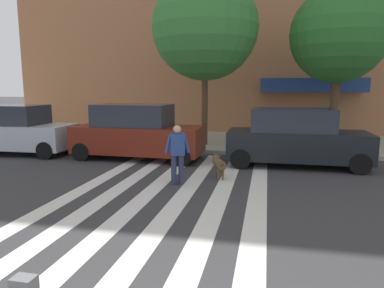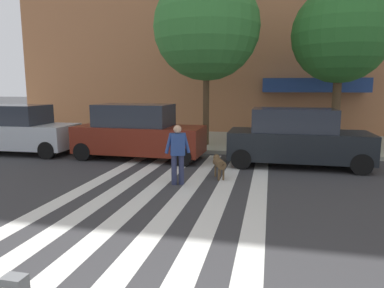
% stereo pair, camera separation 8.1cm
% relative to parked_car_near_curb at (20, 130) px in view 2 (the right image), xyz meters
% --- Properties ---
extents(ground_plane, '(160.00, 160.00, 0.00)m').
position_rel_parked_car_near_curb_xyz_m(ground_plane, '(8.25, -4.19, -0.93)').
color(ground_plane, '#353538').
extents(sidewalk_far, '(80.00, 6.00, 0.15)m').
position_rel_parked_car_near_curb_xyz_m(sidewalk_far, '(8.25, 4.50, -0.86)').
color(sidewalk_far, '#A0A08F').
rests_on(sidewalk_far, ground_plane).
extents(crosswalk_stripes, '(4.95, 10.77, 0.01)m').
position_rel_parked_car_near_curb_xyz_m(crosswalk_stripes, '(7.34, -4.19, -0.93)').
color(crosswalk_stripes, silver).
rests_on(crosswalk_stripes, ground_plane).
extents(parked_car_near_curb, '(4.40, 2.04, 1.95)m').
position_rel_parked_car_near_curb_xyz_m(parked_car_near_curb, '(0.00, 0.00, 0.00)').
color(parked_car_near_curb, '#B3BBC3').
rests_on(parked_car_near_curb, ground_plane).
extents(parked_car_behind_first, '(4.77, 2.00, 2.03)m').
position_rel_parked_car_near_curb_xyz_m(parked_car_behind_first, '(5.06, 0.00, 0.05)').
color(parked_car_behind_first, maroon).
rests_on(parked_car_behind_first, ground_plane).
extents(parked_car_third_in_line, '(4.60, 1.94, 1.94)m').
position_rel_parked_car_near_curb_xyz_m(parked_car_third_in_line, '(10.72, 0.00, 0.01)').
color(parked_car_third_in_line, black).
rests_on(parked_car_third_in_line, ground_plane).
extents(street_tree_nearest, '(4.49, 4.49, 7.25)m').
position_rel_parked_car_near_curb_xyz_m(street_tree_nearest, '(7.08, 2.96, 4.22)').
color(street_tree_nearest, '#4C3823').
rests_on(street_tree_nearest, sidewalk_far).
extents(street_tree_middle, '(3.93, 3.93, 6.58)m').
position_rel_parked_car_near_curb_xyz_m(street_tree_middle, '(12.51, 3.61, 3.82)').
color(street_tree_middle, '#4C3823').
rests_on(street_tree_middle, sidewalk_far).
extents(pedestrian_dog_walker, '(0.69, 0.36, 1.64)m').
position_rel_parked_car_near_curb_xyz_m(pedestrian_dog_walker, '(7.40, -3.11, -0.01)').
color(pedestrian_dog_walker, '#282D4C').
rests_on(pedestrian_dog_walker, ground_plane).
extents(dog_on_leash, '(0.51, 0.97, 0.65)m').
position_rel_parked_car_near_curb_xyz_m(dog_on_leash, '(8.41, -2.17, -0.49)').
color(dog_on_leash, brown).
rests_on(dog_on_leash, ground_plane).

